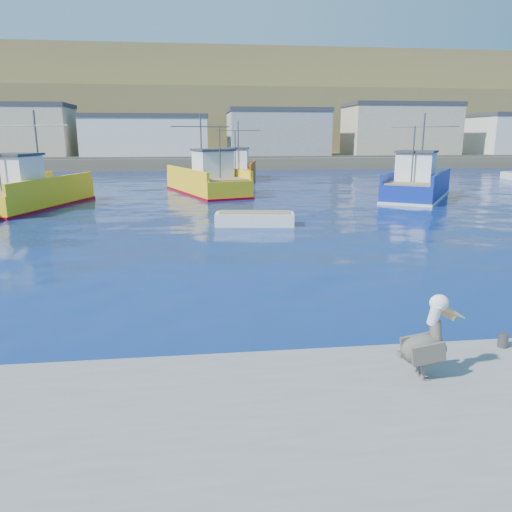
{
  "coord_description": "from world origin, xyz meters",
  "views": [
    {
      "loc": [
        -3.17,
        -12.16,
        4.71
      ],
      "look_at": [
        -1.37,
        2.26,
        1.18
      ],
      "focal_mm": 35.0,
      "sensor_mm": 36.0,
      "label": 1
    }
  ],
  "objects_px": {
    "skiff_mid": "(255,220)",
    "boat_orange": "(237,170)",
    "trawler_yellow_b": "(207,181)",
    "trawler_blue": "(417,185)",
    "trawler_yellow_a": "(30,193)",
    "pelican": "(427,343)"
  },
  "relations": [
    {
      "from": "trawler_yellow_b",
      "to": "trawler_yellow_a",
      "type": "bearing_deg",
      "value": -149.85
    },
    {
      "from": "trawler_yellow_a",
      "to": "trawler_blue",
      "type": "xyz_separation_m",
      "value": [
        27.71,
        1.86,
        0.0
      ]
    },
    {
      "from": "boat_orange",
      "to": "trawler_yellow_b",
      "type": "bearing_deg",
      "value": -105.75
    },
    {
      "from": "boat_orange",
      "to": "skiff_mid",
      "type": "xyz_separation_m",
      "value": [
        -1.56,
        -28.16,
        -0.78
      ]
    },
    {
      "from": "trawler_yellow_b",
      "to": "boat_orange",
      "type": "relative_size",
      "value": 1.2
    },
    {
      "from": "pelican",
      "to": "trawler_yellow_a",
      "type": "bearing_deg",
      "value": 118.75
    },
    {
      "from": "trawler_yellow_b",
      "to": "boat_orange",
      "type": "distance_m",
      "value": 13.28
    },
    {
      "from": "trawler_yellow_a",
      "to": "boat_orange",
      "type": "relative_size",
      "value": 1.15
    },
    {
      "from": "skiff_mid",
      "to": "pelican",
      "type": "relative_size",
      "value": 2.81
    },
    {
      "from": "trawler_yellow_a",
      "to": "pelican",
      "type": "xyz_separation_m",
      "value": [
        14.75,
        -26.88,
        0.16
      ]
    },
    {
      "from": "trawler_blue",
      "to": "skiff_mid",
      "type": "relative_size",
      "value": 2.5
    },
    {
      "from": "trawler_yellow_a",
      "to": "boat_orange",
      "type": "bearing_deg",
      "value": 51.79
    },
    {
      "from": "trawler_blue",
      "to": "pelican",
      "type": "xyz_separation_m",
      "value": [
        -12.96,
        -28.74,
        0.16
      ]
    },
    {
      "from": "skiff_mid",
      "to": "boat_orange",
      "type": "bearing_deg",
      "value": 86.83
    },
    {
      "from": "trawler_blue",
      "to": "boat_orange",
      "type": "bearing_deg",
      "value": 124.41
    },
    {
      "from": "boat_orange",
      "to": "trawler_blue",
      "type": "bearing_deg",
      "value": -55.59
    },
    {
      "from": "trawler_blue",
      "to": "skiff_mid",
      "type": "distance_m",
      "value": 17.23
    },
    {
      "from": "trawler_blue",
      "to": "skiff_mid",
      "type": "height_order",
      "value": "trawler_blue"
    },
    {
      "from": "trawler_yellow_b",
      "to": "boat_orange",
      "type": "bearing_deg",
      "value": 74.25
    },
    {
      "from": "trawler_yellow_b",
      "to": "trawler_blue",
      "type": "xyz_separation_m",
      "value": [
        15.82,
        -5.05,
        -0.02
      ]
    },
    {
      "from": "boat_orange",
      "to": "skiff_mid",
      "type": "height_order",
      "value": "boat_orange"
    },
    {
      "from": "boat_orange",
      "to": "skiff_mid",
      "type": "distance_m",
      "value": 28.21
    }
  ]
}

